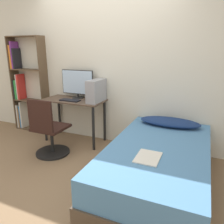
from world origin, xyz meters
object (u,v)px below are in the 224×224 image
at_px(bed, 158,165).
at_px(pc_tower, 96,91).
at_px(keyboard, 70,100).
at_px(bookshelf, 24,87).
at_px(office_chair, 49,134).
at_px(monitor, 77,83).

xyz_separation_m(bed, pc_tower, (-1.20, 0.77, 0.68)).
distance_m(bed, keyboard, 1.83).
xyz_separation_m(bookshelf, keyboard, (1.23, -0.25, -0.09)).
relative_size(bookshelf, pc_tower, 4.18).
distance_m(office_chair, bed, 1.69).
height_order(bed, keyboard, keyboard).
bearing_deg(bed, pc_tower, 147.28).
height_order(monitor, pc_tower, monitor).
bearing_deg(bookshelf, pc_tower, -4.28).
height_order(bookshelf, bed, bookshelf).
bearing_deg(monitor, pc_tower, -15.68).
bearing_deg(keyboard, bed, -21.54).
xyz_separation_m(bookshelf, monitor, (1.24, -0.00, 0.16)).
xyz_separation_m(office_chair, pc_tower, (0.48, 0.65, 0.59)).
bearing_deg(bookshelf, office_chair, -33.30).
relative_size(bed, pc_tower, 4.64).
bearing_deg(office_chair, monitor, 86.28).
bearing_deg(keyboard, monitor, 89.42).
bearing_deg(bed, monitor, 151.33).
distance_m(bookshelf, bed, 3.06).
bearing_deg(keyboard, pc_tower, 16.14).
relative_size(office_chair, pc_tower, 2.08).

